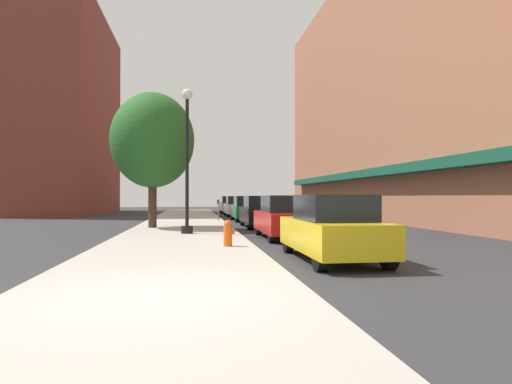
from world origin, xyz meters
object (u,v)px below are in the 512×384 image
(tree_near, at_px, (153,141))
(car_black, at_px, (261,212))
(fire_hydrant, at_px, (228,233))
(car_silver, at_px, (230,205))
(car_red, at_px, (285,218))
(car_green, at_px, (247,209))
(car_white, at_px, (236,206))
(parking_meter_near, at_px, (218,207))
(car_yellow, at_px, (332,228))
(lamppost, at_px, (187,158))

(tree_near, height_order, car_black, tree_near)
(fire_hydrant, height_order, car_silver, car_silver)
(car_silver, bearing_deg, car_red, -90.42)
(tree_near, xyz_separation_m, car_green, (5.45, 6.90, -3.54))
(car_white, height_order, car_silver, same)
(tree_near, distance_m, car_black, 6.56)
(car_red, distance_m, car_green, 12.08)
(car_black, xyz_separation_m, car_green, (0.00, 6.01, 0.00))
(parking_meter_near, relative_size, car_yellow, 0.30)
(car_green, bearing_deg, car_yellow, -90.51)
(tree_near, relative_size, car_white, 1.52)
(lamppost, distance_m, car_yellow, 8.57)
(fire_hydrant, bearing_deg, car_white, 83.76)
(fire_hydrant, distance_m, car_black, 9.72)
(car_yellow, relative_size, car_green, 1.00)
(car_yellow, xyz_separation_m, car_green, (0.00, 17.91, 0.00))
(car_red, relative_size, car_white, 1.00)
(tree_near, distance_m, car_yellow, 12.79)
(lamppost, distance_m, car_silver, 24.60)
(car_red, height_order, car_black, same)
(fire_hydrant, distance_m, car_yellow, 3.51)
(car_green, height_order, car_silver, same)
(car_black, bearing_deg, car_white, 89.45)
(lamppost, xyz_separation_m, parking_meter_near, (1.79, 9.31, -2.25))
(car_green, xyz_separation_m, car_white, (0.00, 6.95, 0.00))
(fire_hydrant, height_order, tree_near, tree_near)
(car_green, bearing_deg, car_red, -90.51)
(car_red, bearing_deg, tree_near, 138.72)
(car_red, bearing_deg, lamppost, 160.37)
(fire_hydrant, bearing_deg, tree_near, 109.45)
(car_red, bearing_deg, car_white, 92.25)
(car_white, bearing_deg, car_green, -90.77)
(car_black, height_order, car_green, same)
(tree_near, height_order, car_yellow, tree_near)
(car_red, distance_m, car_silver, 25.70)
(tree_near, bearing_deg, car_green, 51.68)
(fire_hydrant, xyz_separation_m, car_red, (2.45, 3.33, 0.29))
(car_white, bearing_deg, car_yellow, -90.77)
(tree_near, xyz_separation_m, car_red, (5.45, -5.18, -3.54))
(car_yellow, bearing_deg, fire_hydrant, 133.19)
(lamppost, xyz_separation_m, fire_hydrant, (1.29, -4.84, -2.68))
(fire_hydrant, relative_size, car_white, 0.18)
(lamppost, xyz_separation_m, car_black, (3.74, 4.56, -2.39))
(car_yellow, height_order, car_black, same)
(car_red, xyz_separation_m, car_silver, (0.00, 25.70, 0.00))
(car_yellow, bearing_deg, tree_near, 115.14)
(fire_hydrant, relative_size, car_red, 0.18)
(parking_meter_near, relative_size, tree_near, 0.20)
(car_yellow, relative_size, car_red, 1.00)
(tree_near, bearing_deg, car_red, -43.53)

